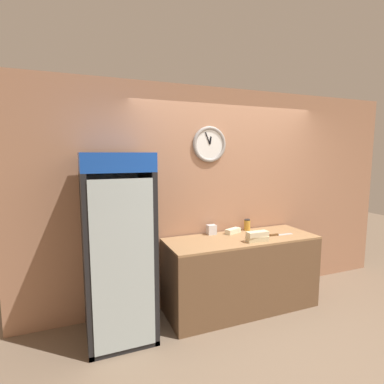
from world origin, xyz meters
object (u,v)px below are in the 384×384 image
(sandwich_stack_middle, at_px, (257,234))
(sandwich_flat_left, at_px, (233,231))
(sandwich_stack_bottom, at_px, (257,239))
(chefs_knife, at_px, (278,235))
(napkin_dispenser, at_px, (211,230))
(beverage_cooler, at_px, (117,238))
(condiment_jar, at_px, (247,225))

(sandwich_stack_middle, xyz_separation_m, sandwich_flat_left, (-0.08, 0.42, -0.06))
(sandwich_stack_bottom, xyz_separation_m, sandwich_stack_middle, (0.00, 0.00, 0.06))
(sandwich_stack_bottom, distance_m, chefs_knife, 0.41)
(napkin_dispenser, bearing_deg, sandwich_stack_bottom, -52.89)
(beverage_cooler, xyz_separation_m, napkin_dispenser, (1.18, 0.23, -0.08))
(beverage_cooler, xyz_separation_m, sandwich_stack_middle, (1.54, -0.24, -0.05))
(sandwich_stack_bottom, height_order, sandwich_flat_left, same)
(beverage_cooler, height_order, sandwich_flat_left, beverage_cooler)
(sandwich_flat_left, bearing_deg, sandwich_stack_bottom, -78.90)
(beverage_cooler, relative_size, condiment_jar, 12.86)
(sandwich_stack_middle, distance_m, chefs_knife, 0.42)
(sandwich_stack_bottom, xyz_separation_m, chefs_knife, (0.39, 0.13, -0.02))
(sandwich_stack_bottom, relative_size, napkin_dispenser, 2.19)
(napkin_dispenser, bearing_deg, chefs_knife, -24.94)
(beverage_cooler, relative_size, napkin_dispenser, 15.88)
(sandwich_stack_middle, relative_size, chefs_knife, 0.79)
(beverage_cooler, bearing_deg, sandwich_stack_bottom, -8.83)
(beverage_cooler, xyz_separation_m, sandwich_stack_bottom, (1.54, -0.24, -0.11))
(condiment_jar, bearing_deg, sandwich_stack_bottom, -109.10)
(beverage_cooler, height_order, chefs_knife, beverage_cooler)
(beverage_cooler, xyz_separation_m, sandwich_flat_left, (1.46, 0.18, -0.11))
(sandwich_stack_bottom, xyz_separation_m, sandwich_flat_left, (-0.08, 0.42, 0.00))
(chefs_knife, xyz_separation_m, napkin_dispenser, (-0.75, 0.35, 0.05))
(beverage_cooler, bearing_deg, sandwich_stack_middle, -8.83)
(condiment_jar, xyz_separation_m, napkin_dispenser, (-0.52, -0.01, -0.01))
(beverage_cooler, xyz_separation_m, chefs_knife, (1.93, -0.11, -0.13))
(sandwich_stack_middle, relative_size, napkin_dispenser, 2.15)
(condiment_jar, bearing_deg, chefs_knife, -57.93)
(napkin_dispenser, bearing_deg, sandwich_stack_middle, -52.89)
(sandwich_stack_middle, height_order, chefs_knife, sandwich_stack_middle)
(sandwich_stack_bottom, bearing_deg, sandwich_stack_middle, 0.00)
(sandwich_stack_middle, distance_m, condiment_jar, 0.51)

